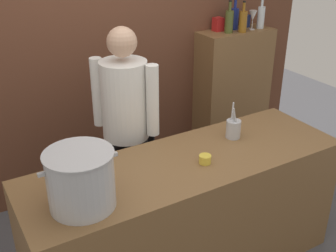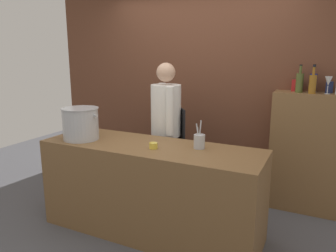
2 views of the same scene
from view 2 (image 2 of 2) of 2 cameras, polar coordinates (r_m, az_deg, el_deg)
ground_plane at (r=3.45m, az=-2.96°, el=-17.92°), size 8.00×8.00×0.00m
brick_back_panel at (r=4.26m, az=6.09°, el=9.15°), size 4.40×0.10×3.00m
prep_counter at (r=3.25m, az=-3.05°, el=-11.06°), size 2.16×0.70×0.90m
bar_cabinet at (r=3.94m, az=23.16°, el=-4.35°), size 0.76×0.32×1.35m
chef at (r=3.67m, az=-0.29°, el=0.24°), size 0.42×0.45×1.66m
stockpot_large at (r=3.39m, az=-15.18°, el=0.41°), size 0.43×0.37×0.32m
utensil_crock at (r=2.98m, az=5.55°, el=-2.67°), size 0.10×0.10×0.26m
butter_jar at (r=2.98m, az=-2.59°, el=-3.48°), size 0.08×0.08×0.05m
wine_bottle_amber at (r=3.72m, az=24.20°, el=6.87°), size 0.07×0.07×0.29m
wine_bottle_cobalt at (r=3.84m, az=24.25°, el=7.07°), size 0.08×0.08×0.30m
wine_bottle_olive at (r=3.77m, az=22.23°, el=7.18°), size 0.08×0.08×0.30m
wine_glass_short at (r=3.75m, az=26.48°, el=7.05°), size 0.08×0.08×0.18m
spice_tin_red at (r=3.88m, az=21.67°, el=6.67°), size 0.09×0.09×0.13m
spice_tin_navy at (r=3.87m, az=26.62°, el=6.16°), size 0.07×0.07×0.12m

